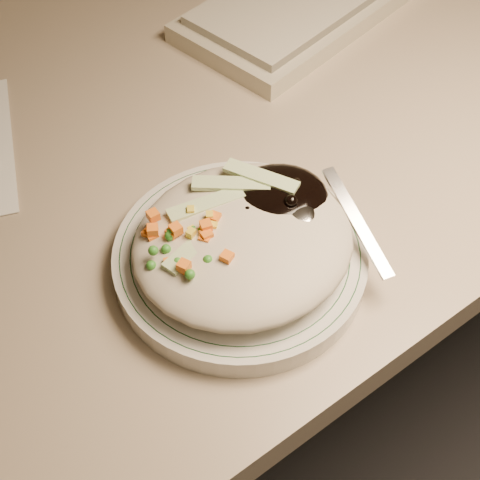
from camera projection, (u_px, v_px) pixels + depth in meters
desk at (198, 231)px, 0.88m from camera, size 1.40×0.70×0.74m
plate at (240, 259)px, 0.59m from camera, size 0.22×0.22×0.02m
plate_rim at (240, 252)px, 0.58m from camera, size 0.21×0.21×0.00m
meal at (245, 234)px, 0.56m from camera, size 0.20×0.19×0.05m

